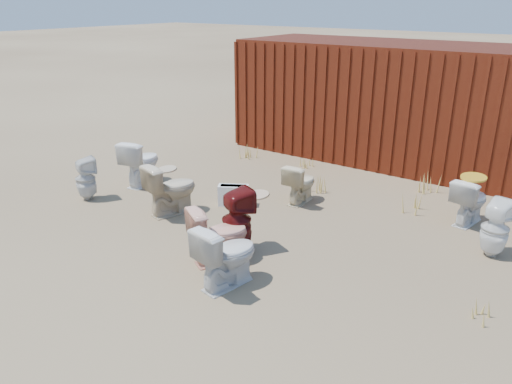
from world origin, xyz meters
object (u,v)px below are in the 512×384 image
Objects in this scene: toilet_back_e at (495,229)px; toilet_back_yellowlid at (470,201)px; toilet_front_pink at (219,235)px; toilet_back_a at (86,179)px; toilet_back_beige_right at (171,189)px; toilet_front_a at (141,162)px; toilet_back_beige_left at (300,183)px; toilet_front_c at (227,255)px; loose_tank at (233,195)px; toilet_front_maroon at (237,220)px; shipping_container at (382,100)px.

toilet_back_yellowlid is at bearing -47.62° from toilet_back_e.
toilet_back_yellowlid is (2.32, 3.17, -0.02)m from toilet_front_pink.
toilet_back_beige_right reaches higher than toilet_back_a.
toilet_back_a is at bearing 31.19° from toilet_back_beige_right.
toilet_back_a is at bearing 66.95° from toilet_front_a.
toilet_back_beige_left is 0.86× the size of toilet_back_e.
toilet_front_pink is 0.59m from toilet_front_c.
toilet_front_pink reaches higher than loose_tank.
toilet_front_pink is 1.93m from loose_tank.
toilet_front_c is (0.45, -0.39, 0.02)m from toilet_front_pink.
toilet_front_maroon is at bearing -49.86° from toilet_front_c.
loose_tank is (-1.03, 1.22, -0.27)m from toilet_front_maroon.
toilet_back_a is at bearing 24.91° from toilet_front_maroon.
toilet_back_beige_left is at bearing -66.79° from toilet_front_c.
toilet_front_pink is 0.40m from toilet_front_maroon.
toilet_front_pink is (0.26, -5.78, -0.81)m from shipping_container.
toilet_front_maroon is 1.30× the size of toilet_back_beige_left.
toilet_back_a is at bearing -118.80° from shipping_container.
toilet_back_yellowlid is at bearing -5.75° from loose_tank.
loose_tank is at bearing 42.32° from toilet_back_beige_left.
toilet_front_a is 3.38m from toilet_front_pink.
toilet_back_beige_right reaches higher than loose_tank.
shipping_container reaches higher than toilet_back_a.
toilet_back_e is (5.91, 0.83, -0.03)m from toilet_front_a.
toilet_back_e is (3.12, -3.51, -0.80)m from shipping_container.
toilet_back_e is at bearing -145.62° from toilet_back_beige_right.
toilet_back_beige_left is at bearing -115.49° from toilet_back_beige_right.
toilet_back_beige_left is at bearing -125.27° from toilet_back_a.
toilet_front_a is 1.02× the size of toilet_back_beige_right.
toilet_back_e is (0.54, -0.91, 0.03)m from toilet_back_yellowlid.
shipping_container is 5.24m from toilet_back_beige_right.
toilet_back_e is (4.50, 1.48, -0.02)m from toilet_back_beige_right.
shipping_container is at bearing -136.12° from toilet_front_a.
toilet_back_yellowlid is at bearing -107.81° from toilet_front_c.
toilet_back_beige_right reaches higher than toilet_back_yellowlid.
toilet_front_pink is at bearing 49.79° from toilet_back_e.
toilet_back_a is 3.65m from toilet_back_beige_left.
shipping_container is at bearing -89.77° from toilet_back_beige_left.
toilet_back_beige_left is (0.05, -3.39, -0.86)m from shipping_container.
toilet_front_a is 1.08× the size of toilet_back_e.
toilet_back_beige_right is (-1.63, 0.39, -0.02)m from toilet_front_maroon.
toilet_front_pink is at bearing 170.52° from toilet_back_beige_right.
toilet_front_pink is at bearing 63.26° from toilet_back_yellowlid.
loose_tank is (-1.04, 1.62, -0.21)m from toilet_front_pink.
toilet_front_maroon reaches higher than toilet_back_e.
toilet_front_pink is 0.96× the size of toilet_front_c.
toilet_back_beige_right is at bearing 141.93° from toilet_front_a.
toilet_back_yellowlid is 1.06m from toilet_back_e.
toilet_back_beige_right is 4.73m from toilet_back_e.
shipping_container reaches higher than toilet_front_maroon.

